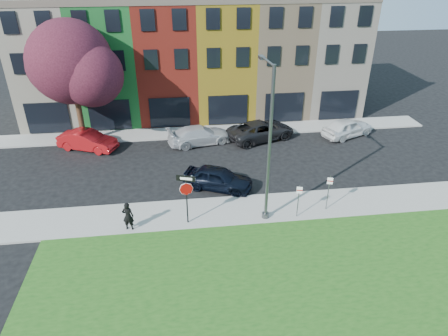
{
  "coord_description": "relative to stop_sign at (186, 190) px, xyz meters",
  "views": [
    {
      "loc": [
        -4.47,
        -16.35,
        13.6
      ],
      "look_at": [
        -1.88,
        4.0,
        2.44
      ],
      "focal_mm": 32.0,
      "sensor_mm": 36.0,
      "label": 1
    }
  ],
  "objects": [
    {
      "name": "man",
      "position": [
        -3.22,
        -0.2,
        -1.31
      ],
      "size": [
        0.78,
        0.64,
        1.71
      ],
      "primitive_type": "imported",
      "rotation": [
        0.0,
        0.0,
        2.95
      ],
      "color": "black",
      "rests_on": "sidewalk_near"
    },
    {
      "name": "parking_sign_a",
      "position": [
        6.27,
        -0.21,
        -0.86
      ],
      "size": [
        0.32,
        0.12,
        2.08
      ],
      "rotation": [
        0.0,
        0.0,
        -0.24
      ],
      "color": "#4C4F51",
      "rests_on": "sidewalk_near"
    },
    {
      "name": "tree_purple",
      "position": [
        -7.65,
        12.16,
        4.03
      ],
      "size": [
        7.4,
        6.48,
        9.43
      ],
      "color": "black",
      "rests_on": "sidewalk_far"
    },
    {
      "name": "parked_car_white",
      "position": [
        13.72,
        10.61,
        -1.51
      ],
      "size": [
        5.07,
        5.82,
        1.54
      ],
      "primitive_type": "imported",
      "rotation": [
        0.0,
        0.0,
        1.97
      ],
      "color": "white",
      "rests_on": "ground"
    },
    {
      "name": "sedan_near",
      "position": [
        2.14,
        3.65,
        -1.53
      ],
      "size": [
        5.13,
        5.77,
        1.51
      ],
      "primitive_type": "imported",
      "rotation": [
        0.0,
        0.0,
        1.14
      ],
      "color": "black",
      "rests_on": "ground"
    },
    {
      "name": "parked_car_silver",
      "position": [
        1.46,
        10.7,
        -1.55
      ],
      "size": [
        4.36,
        5.98,
        1.46
      ],
      "primitive_type": "imported",
      "rotation": [
        0.0,
        0.0,
        1.81
      ],
      "color": "#B5B5BA",
      "rests_on": "ground"
    },
    {
      "name": "ground",
      "position": [
        4.18,
        -2.1,
        -2.28
      ],
      "size": [
        120.0,
        120.0,
        0.0
      ],
      "primitive_type": "plane",
      "color": "black",
      "rests_on": "ground"
    },
    {
      "name": "parking_sign_b",
      "position": [
        8.21,
        0.3,
        -0.76
      ],
      "size": [
        0.31,
        0.13,
        2.26
      ],
      "rotation": [
        0.0,
        0.0,
        -0.32
      ],
      "color": "#4C4F51",
      "rests_on": "sidewalk_near"
    },
    {
      "name": "street_lamp",
      "position": [
        4.43,
        0.13,
        2.27
      ],
      "size": [
        0.51,
        2.58,
        8.8
      ],
      "rotation": [
        0.0,
        0.0,
        0.08
      ],
      "color": "#4C4F51",
      "rests_on": "sidewalk_near"
    },
    {
      "name": "sidewalk_near",
      "position": [
        6.18,
        0.9,
        -2.22
      ],
      "size": [
        40.0,
        3.0,
        0.12
      ],
      "primitive_type": "cube",
      "color": "gray",
      "rests_on": "ground"
    },
    {
      "name": "stop_sign",
      "position": [
        0.0,
        0.0,
        0.0
      ],
      "size": [
        1.01,
        0.37,
        3.04
      ],
      "rotation": [
        0.0,
        0.0,
        -0.32
      ],
      "color": "black",
      "rests_on": "sidewalk_near"
    },
    {
      "name": "parked_car_dark",
      "position": [
        6.5,
        10.93,
        -1.51
      ],
      "size": [
        5.98,
        7.13,
        1.54
      ],
      "primitive_type": "imported",
      "rotation": [
        0.0,
        0.0,
        1.9
      ],
      "color": "black",
      "rests_on": "ground"
    },
    {
      "name": "rowhouse_block",
      "position": [
        1.68,
        19.09,
        2.71
      ],
      "size": [
        30.0,
        10.12,
        10.0
      ],
      "color": "beige",
      "rests_on": "ground"
    },
    {
      "name": "sidewalk_far",
      "position": [
        1.18,
        12.9,
        -2.22
      ],
      "size": [
        40.0,
        2.4,
        0.12
      ],
      "primitive_type": "cube",
      "color": "gray",
      "rests_on": "ground"
    },
    {
      "name": "parked_car_red",
      "position": [
        -7.22,
        10.73,
        -1.53
      ],
      "size": [
        4.84,
        5.7,
        1.5
      ],
      "primitive_type": "imported",
      "rotation": [
        0.0,
        0.0,
        1.17
      ],
      "color": "maroon",
      "rests_on": "ground"
    }
  ]
}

